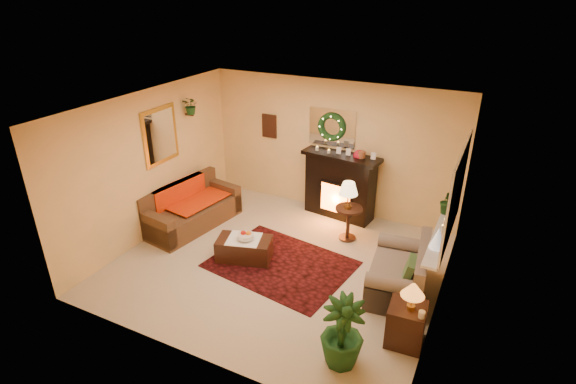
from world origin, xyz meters
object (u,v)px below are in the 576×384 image
at_px(fireplace, 340,190).
at_px(sofa, 192,205).
at_px(coffee_table, 244,248).
at_px(loveseat, 399,266).
at_px(side_table_round, 348,223).
at_px(end_table_square, 406,325).

bearing_deg(fireplace, sofa, -137.82).
height_order(sofa, coffee_table, sofa).
xyz_separation_m(loveseat, coffee_table, (-2.48, -0.30, -0.21)).
height_order(side_table_round, end_table_square, side_table_round).
height_order(sofa, fireplace, fireplace).
xyz_separation_m(fireplace, coffee_table, (-0.86, -2.15, -0.34)).
bearing_deg(end_table_square, fireplace, 124.32).
bearing_deg(fireplace, end_table_square, -48.18).
relative_size(fireplace, side_table_round, 2.13).
relative_size(sofa, end_table_square, 3.34).
bearing_deg(sofa, loveseat, 5.60).
relative_size(fireplace, end_table_square, 2.37).
distance_m(fireplace, side_table_round, 0.93).
xyz_separation_m(sofa, loveseat, (3.94, -0.24, -0.01)).
distance_m(fireplace, loveseat, 2.46).
relative_size(fireplace, coffee_table, 1.50).
bearing_deg(coffee_table, side_table_round, 29.66).
relative_size(loveseat, coffee_table, 1.52).
bearing_deg(sofa, side_table_round, 25.65).
bearing_deg(fireplace, loveseat, -41.45).
height_order(side_table_round, coffee_table, side_table_round).
bearing_deg(fireplace, side_table_round, -52.21).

